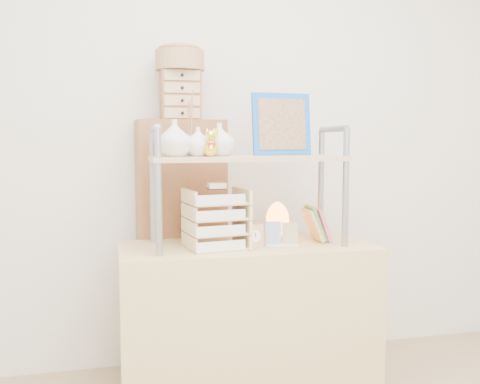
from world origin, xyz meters
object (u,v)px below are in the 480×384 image
object	(u,v)px
desk	(247,321)
salt_lamp	(277,221)
letter_tray	(217,222)
cabinet	(181,248)

from	to	relation	value
desk	salt_lamp	world-z (taller)	salt_lamp
desk	letter_tray	world-z (taller)	letter_tray
letter_tray	salt_lamp	world-z (taller)	letter_tray
cabinet	desk	bearing A→B (deg)	-57.11
desk	cabinet	distance (m)	0.55
letter_tray	cabinet	bearing A→B (deg)	104.96
cabinet	salt_lamp	distance (m)	0.56
letter_tray	salt_lamp	xyz separation A→B (m)	(0.33, 0.12, -0.02)
cabinet	salt_lamp	bearing A→B (deg)	-37.10
desk	salt_lamp	distance (m)	0.51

